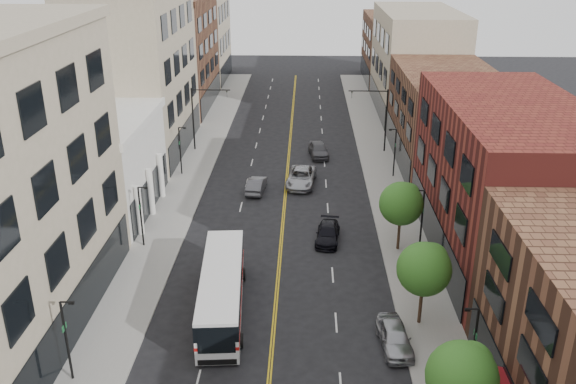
# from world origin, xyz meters

# --- Properties ---
(sidewalk_left) EXTENTS (4.00, 110.00, 0.15)m
(sidewalk_left) POSITION_xyz_m (-10.00, 35.00, 0.07)
(sidewalk_left) COLOR gray
(sidewalk_left) RESTS_ON ground
(sidewalk_right) EXTENTS (4.00, 110.00, 0.15)m
(sidewalk_right) POSITION_xyz_m (10.00, 35.00, 0.07)
(sidewalk_right) COLOR gray
(sidewalk_right) RESTS_ON ground
(bldg_l_white) EXTENTS (10.00, 14.00, 8.00)m
(bldg_l_white) POSITION_xyz_m (-17.00, 31.00, 4.00)
(bldg_l_white) COLOR silver
(bldg_l_white) RESTS_ON ground
(bldg_l_far_a) EXTENTS (10.00, 20.00, 18.00)m
(bldg_l_far_a) POSITION_xyz_m (-17.00, 48.00, 9.00)
(bldg_l_far_a) COLOR gray
(bldg_l_far_a) RESTS_ON ground
(bldg_l_far_b) EXTENTS (10.00, 20.00, 15.00)m
(bldg_l_far_b) POSITION_xyz_m (-17.00, 68.00, 7.50)
(bldg_l_far_b) COLOR brown
(bldg_l_far_b) RESTS_ON ground
(bldg_l_far_c) EXTENTS (10.00, 16.00, 20.00)m
(bldg_l_far_c) POSITION_xyz_m (-17.00, 86.00, 10.00)
(bldg_l_far_c) COLOR gray
(bldg_l_far_c) RESTS_ON ground
(bldg_r_mid) EXTENTS (10.00, 22.00, 12.00)m
(bldg_r_mid) POSITION_xyz_m (17.00, 24.00, 6.00)
(bldg_r_mid) COLOR #5B1C17
(bldg_r_mid) RESTS_ON ground
(bldg_r_far_a) EXTENTS (10.00, 20.00, 10.00)m
(bldg_r_far_a) POSITION_xyz_m (17.00, 45.00, 5.00)
(bldg_r_far_a) COLOR brown
(bldg_r_far_a) RESTS_ON ground
(bldg_r_far_b) EXTENTS (10.00, 22.00, 14.00)m
(bldg_r_far_b) POSITION_xyz_m (17.00, 66.00, 7.00)
(bldg_r_far_b) COLOR gray
(bldg_r_far_b) RESTS_ON ground
(bldg_r_far_c) EXTENTS (10.00, 18.00, 11.00)m
(bldg_r_far_c) POSITION_xyz_m (17.00, 86.00, 5.50)
(bldg_r_far_c) COLOR brown
(bldg_r_far_c) RESTS_ON ground
(tree_r_1) EXTENTS (3.40, 3.40, 5.59)m
(tree_r_1) POSITION_xyz_m (9.39, 4.07, 4.13)
(tree_r_1) COLOR black
(tree_r_1) RESTS_ON sidewalk_right
(tree_r_2) EXTENTS (3.40, 3.40, 5.59)m
(tree_r_2) POSITION_xyz_m (9.39, 14.07, 4.13)
(tree_r_2) COLOR black
(tree_r_2) RESTS_ON sidewalk_right
(tree_r_3) EXTENTS (3.40, 3.40, 5.59)m
(tree_r_3) POSITION_xyz_m (9.39, 24.07, 4.13)
(tree_r_3) COLOR black
(tree_r_3) RESTS_ON sidewalk_right
(lamp_l_1) EXTENTS (0.81, 0.55, 5.05)m
(lamp_l_1) POSITION_xyz_m (-10.95, 8.00, 2.97)
(lamp_l_1) COLOR black
(lamp_l_1) RESTS_ON sidewalk_left
(lamp_l_2) EXTENTS (0.81, 0.55, 5.05)m
(lamp_l_2) POSITION_xyz_m (-10.95, 24.00, 2.97)
(lamp_l_2) COLOR black
(lamp_l_2) RESTS_ON sidewalk_left
(lamp_l_3) EXTENTS (0.81, 0.55, 5.05)m
(lamp_l_3) POSITION_xyz_m (-10.95, 40.00, 2.97)
(lamp_l_3) COLOR black
(lamp_l_3) RESTS_ON sidewalk_left
(lamp_r_1) EXTENTS (0.81, 0.55, 5.05)m
(lamp_r_1) POSITION_xyz_m (10.95, 8.00, 2.97)
(lamp_r_1) COLOR black
(lamp_r_1) RESTS_ON sidewalk_right
(lamp_r_2) EXTENTS (0.81, 0.55, 5.05)m
(lamp_r_2) POSITION_xyz_m (10.95, 24.00, 2.97)
(lamp_r_2) COLOR black
(lamp_r_2) RESTS_ON sidewalk_right
(lamp_r_3) EXTENTS (0.81, 0.55, 5.05)m
(lamp_r_3) POSITION_xyz_m (10.95, 40.00, 2.97)
(lamp_r_3) COLOR black
(lamp_r_3) RESTS_ON sidewalk_right
(signal_mast_left) EXTENTS (4.49, 0.18, 7.20)m
(signal_mast_left) POSITION_xyz_m (-10.27, 48.00, 4.65)
(signal_mast_left) COLOR black
(signal_mast_left) RESTS_ON sidewalk_left
(signal_mast_right) EXTENTS (4.49, 0.18, 7.20)m
(signal_mast_right) POSITION_xyz_m (10.27, 48.00, 4.65)
(signal_mast_right) COLOR black
(signal_mast_right) RESTS_ON sidewalk_right
(city_bus) EXTENTS (3.53, 11.96, 3.03)m
(city_bus) POSITION_xyz_m (-3.48, 15.11, 1.76)
(city_bus) COLOR silver
(city_bus) RESTS_ON ground
(car_parked_far) EXTENTS (2.13, 4.50, 1.49)m
(car_parked_far) POSITION_xyz_m (7.40, 11.56, 0.74)
(car_parked_far) COLOR #9D9FA5
(car_parked_far) RESTS_ON ground
(car_lane_behind) EXTENTS (1.89, 4.45, 1.43)m
(car_lane_behind) POSITION_xyz_m (-2.85, 35.69, 0.71)
(car_lane_behind) COLOR #4C4C51
(car_lane_behind) RESTS_ON ground
(car_lane_a) EXTENTS (2.31, 4.66, 1.30)m
(car_lane_a) POSITION_xyz_m (3.79, 25.47, 0.65)
(car_lane_a) COLOR black
(car_lane_a) RESTS_ON ground
(car_lane_b) EXTENTS (3.26, 6.07, 1.62)m
(car_lane_b) POSITION_xyz_m (1.50, 37.63, 0.81)
(car_lane_b) COLOR #999AA0
(car_lane_b) RESTS_ON ground
(car_lane_c) EXTENTS (2.50, 4.92, 1.60)m
(car_lane_c) POSITION_xyz_m (3.35, 46.28, 0.80)
(car_lane_c) COLOR #46454A
(car_lane_c) RESTS_ON ground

